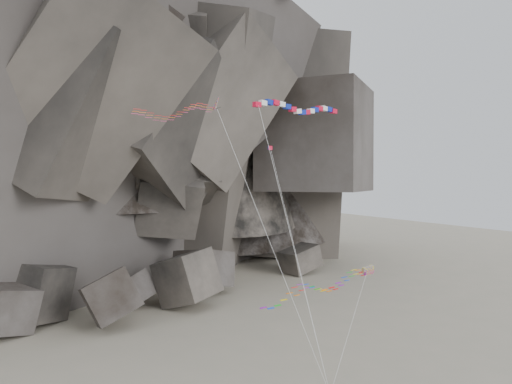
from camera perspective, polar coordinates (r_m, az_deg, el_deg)
headland at (r=112.09m, az=-20.24°, el=13.39°), size 110.00×70.00×84.00m
boulder_field at (r=76.85m, az=-16.24°, el=-11.22°), size 77.98×19.27×9.76m
delta_kite at (r=46.38m, az=-9.52°, el=9.06°), size 13.52×11.26×26.76m
banner_kite at (r=50.25m, az=4.90°, el=9.40°), size 11.67×7.95×26.35m
parafoil_kite at (r=48.83m, az=6.75°, el=-10.72°), size 15.27×4.50×9.69m
pennant_kite at (r=48.70m, az=2.80°, el=0.24°), size 0.64×9.02×22.06m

